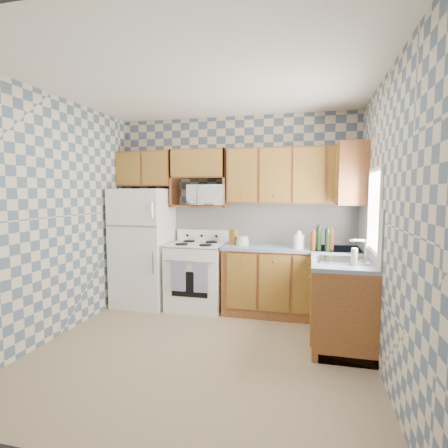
# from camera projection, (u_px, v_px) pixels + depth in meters

# --- Properties ---
(floor) EXTENTS (3.40, 3.40, 0.00)m
(floor) POSITION_uv_depth(u_px,v_px,m) (202.00, 350.00, 3.61)
(floor) COLOR #887155
(floor) RESTS_ON ground
(back_wall) EXTENTS (3.40, 0.02, 2.70)m
(back_wall) POSITION_uv_depth(u_px,v_px,m) (235.00, 212.00, 5.04)
(back_wall) COLOR slate
(back_wall) RESTS_ON ground
(right_wall) EXTENTS (0.02, 3.20, 2.70)m
(right_wall) POSITION_uv_depth(u_px,v_px,m) (385.00, 224.00, 3.09)
(right_wall) COLOR slate
(right_wall) RESTS_ON ground
(backsplash_back) EXTENTS (2.60, 0.02, 0.56)m
(backsplash_back) POSITION_uv_depth(u_px,v_px,m) (262.00, 223.00, 4.95)
(backsplash_back) COLOR white
(backsplash_back) RESTS_ON back_wall
(backsplash_right) EXTENTS (0.02, 1.60, 0.56)m
(backsplash_right) POSITION_uv_depth(u_px,v_px,m) (368.00, 231.00, 3.88)
(backsplash_right) COLOR white
(backsplash_right) RESTS_ON right_wall
(refrigerator) EXTENTS (0.75, 0.70, 1.68)m
(refrigerator) POSITION_uv_depth(u_px,v_px,m) (143.00, 247.00, 5.05)
(refrigerator) COLOR white
(refrigerator) RESTS_ON floor
(stove_body) EXTENTS (0.76, 0.65, 0.90)m
(stove_body) POSITION_uv_depth(u_px,v_px,m) (197.00, 276.00, 4.92)
(stove_body) COLOR white
(stove_body) RESTS_ON floor
(cooktop) EXTENTS (0.76, 0.65, 0.02)m
(cooktop) POSITION_uv_depth(u_px,v_px,m) (197.00, 244.00, 4.88)
(cooktop) COLOR silver
(cooktop) RESTS_ON stove_body
(backguard) EXTENTS (0.76, 0.08, 0.17)m
(backguard) POSITION_uv_depth(u_px,v_px,m) (203.00, 235.00, 5.13)
(backguard) COLOR white
(backguard) RESTS_ON cooktop
(dish_towel_left) EXTENTS (0.19, 0.02, 0.40)m
(dish_towel_left) POSITION_uv_depth(u_px,v_px,m) (179.00, 276.00, 4.61)
(dish_towel_left) COLOR navy
(dish_towel_left) RESTS_ON stove_body
(dish_towel_right) EXTENTS (0.19, 0.02, 0.40)m
(dish_towel_right) POSITION_uv_depth(u_px,v_px,m) (201.00, 277.00, 4.54)
(dish_towel_right) COLOR navy
(dish_towel_right) RESTS_ON stove_body
(base_cabinets_back) EXTENTS (1.75, 0.60, 0.88)m
(base_cabinets_back) POSITION_uv_depth(u_px,v_px,m) (290.00, 282.00, 4.63)
(base_cabinets_back) COLOR #613213
(base_cabinets_back) RESTS_ON floor
(base_cabinets_right) EXTENTS (0.60, 1.60, 0.88)m
(base_cabinets_right) POSITION_uv_depth(u_px,v_px,m) (339.00, 296.00, 4.01)
(base_cabinets_right) COLOR #613213
(base_cabinets_right) RESTS_ON floor
(countertop_back) EXTENTS (1.77, 0.63, 0.04)m
(countertop_back) POSITION_uv_depth(u_px,v_px,m) (291.00, 248.00, 4.59)
(countertop_back) COLOR slate
(countertop_back) RESTS_ON base_cabinets_back
(countertop_right) EXTENTS (0.63, 1.60, 0.04)m
(countertop_right) POSITION_uv_depth(u_px,v_px,m) (340.00, 257.00, 3.97)
(countertop_right) COLOR slate
(countertop_right) RESTS_ON base_cabinets_right
(upper_cabinets_back) EXTENTS (1.75, 0.33, 0.74)m
(upper_cabinets_back) POSITION_uv_depth(u_px,v_px,m) (293.00, 176.00, 4.64)
(upper_cabinets_back) COLOR #613213
(upper_cabinets_back) RESTS_ON back_wall
(upper_cabinets_fridge) EXTENTS (0.82, 0.33, 0.50)m
(upper_cabinets_fridge) POSITION_uv_depth(u_px,v_px,m) (147.00, 169.00, 5.13)
(upper_cabinets_fridge) COLOR #613213
(upper_cabinets_fridge) RESTS_ON back_wall
(upper_cabinets_right) EXTENTS (0.33, 0.70, 0.74)m
(upper_cabinets_right) POSITION_uv_depth(u_px,v_px,m) (351.00, 174.00, 4.29)
(upper_cabinets_right) COLOR #613213
(upper_cabinets_right) RESTS_ON right_wall
(microwave_shelf) EXTENTS (0.80, 0.33, 0.03)m
(microwave_shelf) POSITION_uv_depth(u_px,v_px,m) (200.00, 206.00, 4.98)
(microwave_shelf) COLOR #613213
(microwave_shelf) RESTS_ON back_wall
(microwave) EXTENTS (0.59, 0.46, 0.29)m
(microwave) POSITION_uv_depth(u_px,v_px,m) (206.00, 195.00, 4.89)
(microwave) COLOR white
(microwave) RESTS_ON microwave_shelf
(sink) EXTENTS (0.48, 0.40, 0.03)m
(sink) POSITION_uv_depth(u_px,v_px,m) (343.00, 260.00, 3.63)
(sink) COLOR #B7B7BC
(sink) RESTS_ON countertop_right
(window) EXTENTS (0.02, 0.66, 0.86)m
(window) POSITION_uv_depth(u_px,v_px,m) (374.00, 210.00, 3.52)
(window) COLOR white
(window) RESTS_ON right_wall
(bottle_0) EXTENTS (0.06, 0.06, 0.29)m
(bottle_0) POSITION_uv_depth(u_px,v_px,m) (319.00, 238.00, 4.29)
(bottle_0) COLOR black
(bottle_0) RESTS_ON countertop_back
(bottle_1) EXTENTS (0.06, 0.06, 0.27)m
(bottle_1) POSITION_uv_depth(u_px,v_px,m) (327.00, 240.00, 4.22)
(bottle_1) COLOR black
(bottle_1) RESTS_ON countertop_back
(bottle_2) EXTENTS (0.06, 0.06, 0.25)m
(bottle_2) POSITION_uv_depth(u_px,v_px,m) (331.00, 240.00, 4.29)
(bottle_2) COLOR #552C10
(bottle_2) RESTS_ON countertop_back
(bottle_3) EXTENTS (0.06, 0.06, 0.23)m
(bottle_3) POSITION_uv_depth(u_px,v_px,m) (313.00, 241.00, 4.26)
(bottle_3) COLOR #552C10
(bottle_3) RESTS_ON countertop_back
(knife_block) EXTENTS (0.12, 0.12, 0.20)m
(knife_block) POSITION_uv_depth(u_px,v_px,m) (234.00, 237.00, 4.78)
(knife_block) COLOR brown
(knife_block) RESTS_ON countertop_back
(electric_kettle) EXTENTS (0.14, 0.14, 0.18)m
(electric_kettle) POSITION_uv_depth(u_px,v_px,m) (299.00, 242.00, 4.41)
(electric_kettle) COLOR white
(electric_kettle) RESTS_ON countertop_back
(food_containers) EXTENTS (0.18, 0.18, 0.12)m
(food_containers) POSITION_uv_depth(u_px,v_px,m) (242.00, 241.00, 4.72)
(food_containers) COLOR beige
(food_containers) RESTS_ON countertop_back
(soap_bottle) EXTENTS (0.06, 0.06, 0.17)m
(soap_bottle) POSITION_uv_depth(u_px,v_px,m) (354.00, 257.00, 3.40)
(soap_bottle) COLOR beige
(soap_bottle) RESTS_ON countertop_right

